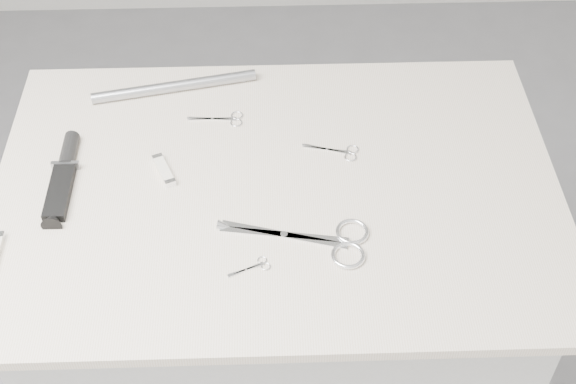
{
  "coord_description": "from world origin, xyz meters",
  "views": [
    {
      "loc": [
        -0.01,
        -0.99,
        1.93
      ],
      "look_at": [
        0.02,
        -0.02,
        0.92
      ],
      "focal_mm": 50.0,
      "sensor_mm": 36.0,
      "label": 1
    }
  ],
  "objects_px": {
    "embroidery_scissors_a": "(340,151)",
    "large_shears": "(326,240)",
    "sheathed_knife": "(64,173)",
    "pocket_knife_b": "(164,170)",
    "metal_rail": "(175,86)",
    "tiny_scissors": "(254,267)",
    "plinth": "(279,336)",
    "embroidery_scissors_b": "(225,119)"
  },
  "relations": [
    {
      "from": "embroidery_scissors_a",
      "to": "large_shears",
      "type": "bearing_deg",
      "value": -85.1
    },
    {
      "from": "sheathed_knife",
      "to": "pocket_knife_b",
      "type": "bearing_deg",
      "value": -88.92
    },
    {
      "from": "sheathed_knife",
      "to": "metal_rail",
      "type": "distance_m",
      "value": 0.3
    },
    {
      "from": "large_shears",
      "to": "pocket_knife_b",
      "type": "xyz_separation_m",
      "value": [
        -0.28,
        0.17,
        0.0
      ]
    },
    {
      "from": "pocket_knife_b",
      "to": "sheathed_knife",
      "type": "bearing_deg",
      "value": 68.19
    },
    {
      "from": "tiny_scissors",
      "to": "metal_rail",
      "type": "height_order",
      "value": "metal_rail"
    },
    {
      "from": "tiny_scissors",
      "to": "sheathed_knife",
      "type": "distance_m",
      "value": 0.4
    },
    {
      "from": "plinth",
      "to": "large_shears",
      "type": "relative_size",
      "value": 3.58
    },
    {
      "from": "pocket_knife_b",
      "to": "plinth",
      "type": "bearing_deg",
      "value": -123.88
    },
    {
      "from": "embroidery_scissors_b",
      "to": "tiny_scissors",
      "type": "relative_size",
      "value": 1.5
    },
    {
      "from": "tiny_scissors",
      "to": "sheathed_knife",
      "type": "xyz_separation_m",
      "value": [
        -0.34,
        0.22,
        0.01
      ]
    },
    {
      "from": "tiny_scissors",
      "to": "large_shears",
      "type": "bearing_deg",
      "value": -0.23
    },
    {
      "from": "sheathed_knife",
      "to": "pocket_knife_b",
      "type": "xyz_separation_m",
      "value": [
        0.18,
        0.0,
        -0.0
      ]
    },
    {
      "from": "pocket_knife_b",
      "to": "embroidery_scissors_b",
      "type": "bearing_deg",
      "value": -59.73
    },
    {
      "from": "embroidery_scissors_a",
      "to": "metal_rail",
      "type": "bearing_deg",
      "value": 164.14
    },
    {
      "from": "embroidery_scissors_a",
      "to": "tiny_scissors",
      "type": "relative_size",
      "value": 1.48
    },
    {
      "from": "large_shears",
      "to": "embroidery_scissors_a",
      "type": "bearing_deg",
      "value": 92.09
    },
    {
      "from": "sheathed_knife",
      "to": "plinth",
      "type": "bearing_deg",
      "value": -95.4
    },
    {
      "from": "embroidery_scissors_a",
      "to": "metal_rail",
      "type": "height_order",
      "value": "metal_rail"
    },
    {
      "from": "large_shears",
      "to": "metal_rail",
      "type": "relative_size",
      "value": 0.77
    },
    {
      "from": "large_shears",
      "to": "sheathed_knife",
      "type": "height_order",
      "value": "sheathed_knife"
    },
    {
      "from": "embroidery_scissors_b",
      "to": "pocket_knife_b",
      "type": "bearing_deg",
      "value": -124.24
    },
    {
      "from": "large_shears",
      "to": "embroidery_scissors_b",
      "type": "distance_m",
      "value": 0.36
    },
    {
      "from": "plinth",
      "to": "embroidery_scissors_a",
      "type": "xyz_separation_m",
      "value": [
        0.12,
        0.08,
        0.47
      ]
    },
    {
      "from": "plinth",
      "to": "pocket_knife_b",
      "type": "relative_size",
      "value": 11.09
    },
    {
      "from": "embroidery_scissors_b",
      "to": "sheathed_knife",
      "type": "height_order",
      "value": "sheathed_knife"
    },
    {
      "from": "embroidery_scissors_b",
      "to": "sheathed_knife",
      "type": "bearing_deg",
      "value": -150.26
    },
    {
      "from": "metal_rail",
      "to": "plinth",
      "type": "bearing_deg",
      "value": -54.12
    },
    {
      "from": "plinth",
      "to": "embroidery_scissors_a",
      "type": "relative_size",
      "value": 8.7
    },
    {
      "from": "embroidery_scissors_b",
      "to": "metal_rail",
      "type": "relative_size",
      "value": 0.32
    },
    {
      "from": "embroidery_scissors_b",
      "to": "tiny_scissors",
      "type": "bearing_deg",
      "value": -78.83
    },
    {
      "from": "large_shears",
      "to": "tiny_scissors",
      "type": "relative_size",
      "value": 3.59
    },
    {
      "from": "plinth",
      "to": "embroidery_scissors_a",
      "type": "height_order",
      "value": "embroidery_scissors_a"
    },
    {
      "from": "plinth",
      "to": "tiny_scissors",
      "type": "distance_m",
      "value": 0.51
    },
    {
      "from": "embroidery_scissors_b",
      "to": "pocket_knife_b",
      "type": "height_order",
      "value": "pocket_knife_b"
    },
    {
      "from": "embroidery_scissors_b",
      "to": "pocket_knife_b",
      "type": "relative_size",
      "value": 1.3
    },
    {
      "from": "plinth",
      "to": "sheathed_knife",
      "type": "distance_m",
      "value": 0.61
    },
    {
      "from": "metal_rail",
      "to": "pocket_knife_b",
      "type": "bearing_deg",
      "value": -91.09
    },
    {
      "from": "embroidery_scissors_a",
      "to": "pocket_knife_b",
      "type": "xyz_separation_m",
      "value": [
        -0.32,
        -0.04,
        0.0
      ]
    },
    {
      "from": "large_shears",
      "to": "metal_rail",
      "type": "bearing_deg",
      "value": 136.61
    },
    {
      "from": "sheathed_knife",
      "to": "pocket_knife_b",
      "type": "height_order",
      "value": "sheathed_knife"
    },
    {
      "from": "tiny_scissors",
      "to": "pocket_knife_b",
      "type": "relative_size",
      "value": 0.86
    }
  ]
}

